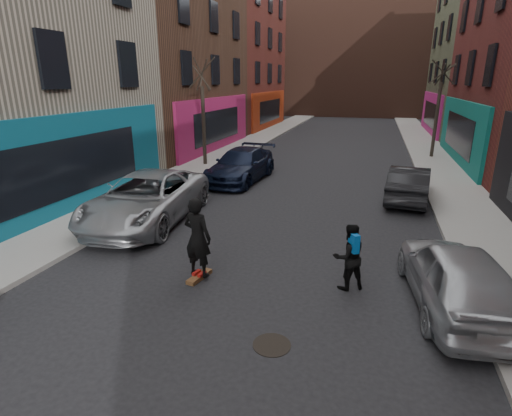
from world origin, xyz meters
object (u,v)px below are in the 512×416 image
Objects in this scene: parked_right_far at (456,276)px; parked_left_far at (147,198)px; parked_left_end at (241,165)px; skateboard at (199,277)px; manhole at (272,345)px; skateboarder at (198,237)px; pedestrian at (349,256)px; tree_right_far at (439,99)px; parked_right_end at (409,184)px; tree_left_far at (203,104)px.

parked_left_far is at bearing -25.41° from parked_right_far.
parked_left_end is 6.45× the size of skateboard.
parked_left_end is 12.51m from manhole.
parked_left_end is 9.93m from skateboarder.
pedestrian reaches higher than manhole.
tree_right_far reaches higher than skateboard.
pedestrian is 2.89m from manhole.
parked_right_end is (7.40, -1.29, -0.06)m from parked_left_end.
parked_left_far is at bearing 136.94° from manhole.
skateboard is 0.51× the size of pedestrian.
skateboard is at bearing -3.67° from parked_right_far.
parked_right_end is at bearing -5.91° from parked_left_end.
skateboarder reaches higher than parked_left_end.
parked_left_end is (-9.40, -8.65, -2.78)m from tree_right_far.
parked_left_end is at bearing 113.79° from skateboard.
parked_left_end reaches higher than parked_right_end.
manhole is at bearing 80.83° from parked_right_end.
parked_left_end is at bearing 110.93° from manhole.
tree_right_far is 18.28m from parked_right_far.
tree_left_far is 13.78m from tree_right_far.
tree_right_far is at bearing 46.56° from parked_left_end.
parked_left_far is 1.38× the size of parked_right_far.
parked_right_far is at bearing 99.47° from parked_right_end.
parked_left_far is at bearing -125.26° from tree_right_far.
parked_left_far is 4.73m from skateboarder.
tree_right_far is at bearing 50.12° from parked_left_far.
tree_right_far reaches higher than skateboarder.
skateboarder is at bearing 64.62° from parked_right_end.
parked_left_end is 3.30× the size of pedestrian.
tree_left_far reaches higher than parked_left_end.
tree_left_far reaches higher than parked_left_far.
tree_right_far reaches higher than manhole.
tree_left_far reaches higher than skateboard.
tree_right_far is at bearing -94.71° from parked_right_end.
skateboard is at bearing 139.38° from manhole.
parked_right_end is 2.16× the size of skateboarder.
tree_left_far is 14.82m from pedestrian.
parked_right_end is 6.01× the size of manhole.
parked_left_end reaches higher than parked_right_far.
tree_right_far is at bearing 79.70° from skateboard.
parked_left_far is at bearing -78.79° from tree_left_far.
tree_right_far is 10.52m from parked_right_end.
parked_right_end is 2.69× the size of pedestrian.
parked_left_end is 9.95m from skateboard.
manhole is (4.46, -11.67, -0.74)m from parked_left_end.
pedestrian is (-3.79, -17.78, -2.74)m from tree_right_far.
parked_left_far is at bearing -33.35° from skateboarder.
pedestrian is 2.23× the size of manhole.
skateboarder is at bearing -111.58° from tree_right_far.
parked_right_far reaches higher than manhole.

